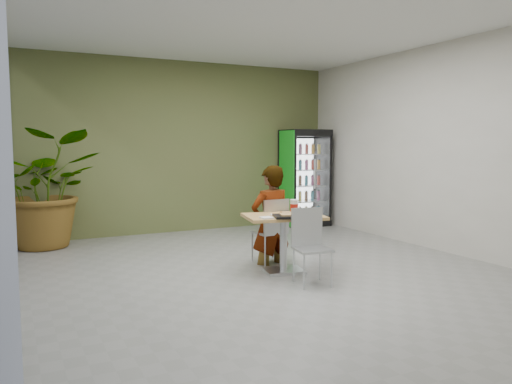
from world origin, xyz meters
The scene contains 13 objects.
ground centered at (0.00, 0.00, 0.00)m, with size 7.00×7.00×0.00m, color gray.
room_envelope centered at (0.00, 0.00, 1.60)m, with size 6.00×7.00×3.20m, color beige, non-canonical shape.
storefront_frame centered at (-3.00, 0.00, 1.60)m, with size 0.10×7.00×3.20m, color #B4B7B9, non-canonical shape.
dining_table centered at (0.17, -0.02, 0.54)m, with size 1.10×0.87×0.75m.
chair_far centered at (0.26, 0.45, 0.53)m, with size 0.43×0.44×0.91m.
chair_near centered at (0.20, -0.59, 0.53)m, with size 0.46×0.47×0.90m.
seated_woman centered at (0.25, 0.49, 0.53)m, with size 0.62×0.40×1.67m, color black.
pizza_plate centered at (0.12, 0.03, 0.77)m, with size 0.29×0.27×0.03m.
soda_cup centered at (0.34, 0.01, 0.84)m, with size 0.11×0.11×0.19m.
napkin_stack centered at (-0.17, -0.18, 0.76)m, with size 0.14×0.14×0.02m, color silver.
cafeteria_tray centered at (0.18, -0.25, 0.76)m, with size 0.48×0.35×0.03m, color black.
beverage_fridge centered at (2.43, 3.09, 0.97)m, with size 0.93×0.73×1.94m.
potted_plant centered at (-2.45, 3.07, 0.95)m, with size 1.71×1.47×1.90m, color #376B2B.
Camera 1 is at (-2.98, -5.55, 1.66)m, focal length 35.00 mm.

